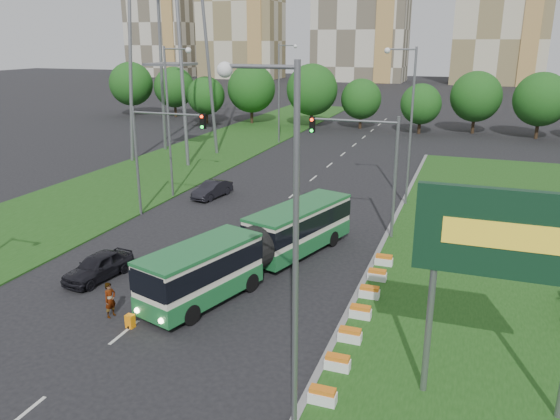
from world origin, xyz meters
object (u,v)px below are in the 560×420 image
at_px(traffic_mast_left, 155,145).
at_px(shopping_trolley, 130,321).
at_px(articulated_bus, 256,245).
at_px(traffic_mast_median, 370,157).
at_px(car_left_far, 212,189).
at_px(billboard, 509,245).
at_px(pedestrian, 110,300).
at_px(car_left_near, 98,266).

height_order(traffic_mast_left, shopping_trolley, traffic_mast_left).
bearing_deg(articulated_bus, traffic_mast_median, 76.11).
bearing_deg(articulated_bus, car_left_far, 142.50).
distance_m(traffic_mast_median, traffic_mast_left, 15.19).
height_order(traffic_mast_median, articulated_bus, traffic_mast_median).
bearing_deg(billboard, traffic_mast_left, 146.45).
bearing_deg(pedestrian, traffic_mast_left, 35.14).
bearing_deg(shopping_trolley, pedestrian, 164.19).
bearing_deg(car_left_near, traffic_mast_left, 112.63).
distance_m(billboard, traffic_mast_median, 17.68).
xyz_separation_m(traffic_mast_median, pedestrian, (-9.21, -14.96, -4.49)).
relative_size(articulated_bus, pedestrian, 9.13).
xyz_separation_m(articulated_bus, shopping_trolley, (-3.07, -7.70, -1.28)).
distance_m(car_left_far, shopping_trolley, 21.39).
bearing_deg(pedestrian, car_left_far, 25.12).
distance_m(traffic_mast_median, articulated_bus, 9.89).
distance_m(billboard, car_left_far, 30.39).
xyz_separation_m(traffic_mast_median, articulated_bus, (-4.70, -7.85, -3.76)).
bearing_deg(articulated_bus, traffic_mast_left, 163.81).
relative_size(car_left_near, shopping_trolley, 6.74).
height_order(traffic_mast_left, articulated_bus, traffic_mast_left).
xyz_separation_m(billboard, traffic_mast_left, (-22.63, 15.00, -0.81)).
xyz_separation_m(traffic_mast_median, traffic_mast_left, (-15.16, -1.00, 0.00)).
distance_m(traffic_mast_left, shopping_trolley, 17.07).
distance_m(traffic_mast_median, car_left_near, 17.63).
bearing_deg(traffic_mast_left, car_left_far, 77.43).
bearing_deg(car_left_far, billboard, -35.50).
height_order(traffic_mast_median, car_left_near, traffic_mast_median).
distance_m(articulated_bus, car_left_near, 8.66).
bearing_deg(pedestrian, traffic_mast_median, -19.55).
relative_size(traffic_mast_median, pedestrian, 4.64).
height_order(articulated_bus, car_left_near, articulated_bus).
bearing_deg(traffic_mast_median, car_left_near, -137.15).
relative_size(car_left_near, car_left_far, 1.03).
relative_size(traffic_mast_median, traffic_mast_left, 1.00).
bearing_deg(billboard, traffic_mast_median, 115.03).
xyz_separation_m(billboard, shopping_trolley, (-15.24, 0.46, -5.85)).
distance_m(traffic_mast_left, car_left_far, 7.69).
height_order(articulated_bus, pedestrian, articulated_bus).
height_order(traffic_mast_median, traffic_mast_left, same).
xyz_separation_m(car_left_near, pedestrian, (3.26, -3.39, 0.14)).
height_order(traffic_mast_left, car_left_near, traffic_mast_left).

